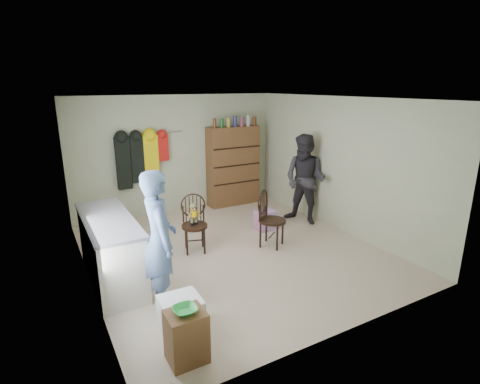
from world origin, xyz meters
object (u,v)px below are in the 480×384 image
dresser (233,165)px  chair_far (269,216)px  counter (111,249)px  chair_front (194,219)px

dresser → chair_far: bearing=-104.0°
counter → chair_far: 2.61m
counter → dresser: 3.96m
chair_far → chair_front: bearing=122.8°
chair_front → dresser: bearing=65.1°
chair_far → dresser: (0.60, 2.39, 0.38)m
counter → dresser: dresser is taller
dresser → chair_front: bearing=-132.7°
chair_front → dresser: (1.79, 1.94, 0.37)m
chair_front → counter: bearing=-147.9°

